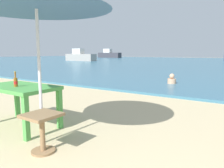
{
  "coord_description": "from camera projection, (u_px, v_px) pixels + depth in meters",
  "views": [
    {
      "loc": [
        2.19,
        -1.26,
        1.35
      ],
      "look_at": [
        -0.66,
        3.0,
        0.6
      ],
      "focal_mm": 34.8,
      "sensor_mm": 36.0,
      "label": 1
    }
  ],
  "objects": [
    {
      "name": "picnic_table_green",
      "position": [
        20.0,
        92.0,
        3.89
      ],
      "size": [
        1.4,
        0.8,
        0.76
      ],
      "color": "#4C9E47",
      "rests_on": "ground_plane"
    },
    {
      "name": "beer_bottle_amber",
      "position": [
        16.0,
        81.0,
        3.75
      ],
      "size": [
        0.07,
        0.07,
        0.26
      ],
      "color": "brown",
      "rests_on": "picnic_table_green"
    },
    {
      "name": "side_table_wood",
      "position": [
        42.0,
        127.0,
        2.91
      ],
      "size": [
        0.44,
        0.44,
        0.54
      ],
      "color": "olive",
      "rests_on": "ground_plane"
    },
    {
      "name": "swimmer_person",
      "position": [
        172.0,
        80.0,
        8.91
      ],
      "size": [
        0.34,
        0.34,
        0.41
      ],
      "color": "tan",
      "rests_on": "sea_water"
    },
    {
      "name": "boat_cargo_ship",
      "position": [
        80.0,
        56.0,
        33.14
      ],
      "size": [
        5.09,
        1.39,
        1.85
      ],
      "color": "gray",
      "rests_on": "sea_water"
    },
    {
      "name": "boat_tanker",
      "position": [
        109.0,
        54.0,
        52.98
      ],
      "size": [
        5.9,
        1.61,
        2.15
      ],
      "color": "#38383F",
      "rests_on": "sea_water"
    }
  ]
}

